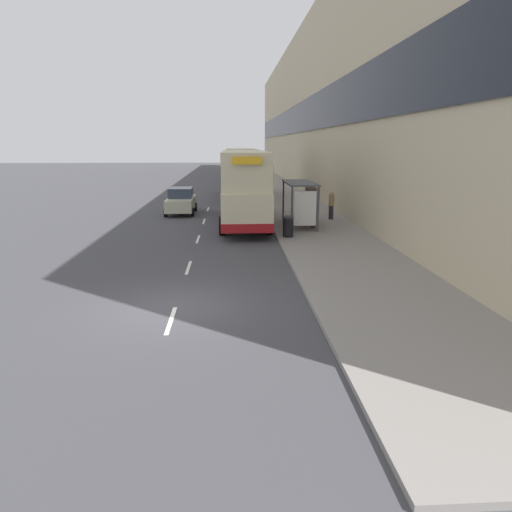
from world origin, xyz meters
TOP-DOWN VIEW (x-y plane):
  - ground_plane at (0.00, 0.00)m, footprint 220.00×220.00m
  - pavement at (6.50, 38.50)m, footprint 5.00×93.00m
  - terrace_facade at (10.49, 38.50)m, footprint 3.10×93.00m
  - lane_mark_0 at (0.00, -1.03)m, footprint 0.12×2.00m
  - lane_mark_1 at (0.00, 4.47)m, footprint 0.12×2.00m
  - lane_mark_2 at (0.00, 9.97)m, footprint 0.12×2.00m
  - lane_mark_3 at (0.00, 15.46)m, footprint 0.12×2.00m
  - lane_mark_4 at (0.00, 20.96)m, footprint 0.12×2.00m
  - bus_shelter at (5.77, 12.55)m, footprint 1.60×4.20m
  - double_decker_bus_near at (2.47, 14.56)m, footprint 2.85×11.50m
  - double_decker_bus_ahead at (2.60, 28.49)m, footprint 2.85×11.41m
  - car_0 at (2.78, 50.45)m, footprint 2.10×4.17m
  - car_1 at (2.95, 43.95)m, footprint 1.90×4.20m
  - car_2 at (-1.75, 18.92)m, footprint 1.97×4.26m
  - pedestrian_at_shelter at (7.92, 15.06)m, footprint 0.35×0.35m
  - pedestrian_1 at (6.29, 12.22)m, footprint 0.34×0.34m
  - litter_bin at (4.55, 9.67)m, footprint 0.55×0.55m

SIDE VIEW (x-z plane):
  - ground_plane at x=0.00m, z-range 0.00..0.00m
  - lane_mark_0 at x=0.00m, z-range 0.00..0.01m
  - lane_mark_1 at x=0.00m, z-range 0.00..0.01m
  - lane_mark_2 at x=0.00m, z-range 0.00..0.01m
  - lane_mark_3 at x=0.00m, z-range 0.00..0.01m
  - lane_mark_4 at x=0.00m, z-range 0.00..0.01m
  - pavement at x=6.50m, z-range 0.00..0.14m
  - litter_bin at x=4.55m, z-range 0.14..1.19m
  - car_0 at x=2.78m, z-range 0.00..1.67m
  - car_2 at x=-1.75m, z-range -0.01..1.76m
  - car_1 at x=2.95m, z-range -0.02..1.78m
  - pedestrian_1 at x=6.29m, z-range 0.16..1.85m
  - pedestrian_at_shelter at x=7.92m, z-range 0.16..1.93m
  - bus_shelter at x=5.77m, z-range 0.64..3.12m
  - double_decker_bus_ahead at x=2.60m, z-range 0.14..4.44m
  - double_decker_bus_near at x=2.47m, z-range 0.14..4.44m
  - terrace_facade at x=10.49m, z-range -0.01..16.41m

